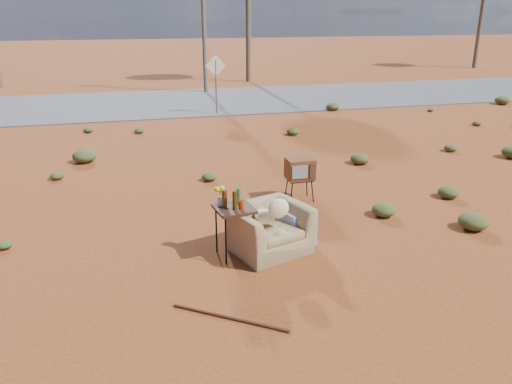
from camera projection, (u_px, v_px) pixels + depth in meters
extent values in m
plane|color=brown|center=(265.00, 263.00, 7.73)|extent=(140.00, 140.00, 0.00)
cube|color=#565659|center=(169.00, 102.00, 21.35)|extent=(140.00, 7.00, 0.04)
imported|color=#91784F|center=(268.00, 222.00, 7.94)|extent=(1.36, 1.10, 1.03)
ellipsoid|color=#F7DB97|center=(264.00, 217.00, 7.92)|extent=(0.37, 0.37, 0.22)
ellipsoid|color=#F7DB97|center=(279.00, 209.00, 7.71)|extent=(0.33, 0.16, 0.33)
cube|color=navy|center=(292.00, 224.00, 8.38)|extent=(0.71, 0.88, 0.60)
cube|color=black|center=(300.00, 179.00, 10.18)|extent=(0.49, 0.38, 0.03)
cylinder|color=black|center=(291.00, 193.00, 10.05)|extent=(0.02, 0.02, 0.44)
cylinder|color=black|center=(312.00, 191.00, 10.15)|extent=(0.02, 0.02, 0.44)
cylinder|color=black|center=(286.00, 188.00, 10.36)|extent=(0.02, 0.02, 0.44)
cylinder|color=black|center=(307.00, 186.00, 10.47)|extent=(0.02, 0.02, 0.44)
cube|color=brown|center=(300.00, 169.00, 10.11)|extent=(0.56, 0.43, 0.43)
cube|color=gray|center=(300.00, 172.00, 9.88)|extent=(0.33, 0.03, 0.27)
cube|color=#472D19|center=(313.00, 171.00, 9.94)|extent=(0.12, 0.02, 0.30)
cube|color=#321C12|center=(234.00, 209.00, 7.70)|extent=(0.64, 0.64, 0.05)
cylinder|color=black|center=(226.00, 241.00, 7.55)|extent=(0.03, 0.03, 0.80)
cylinder|color=black|center=(254.00, 236.00, 7.72)|extent=(0.03, 0.03, 0.80)
cylinder|color=black|center=(216.00, 229.00, 7.95)|extent=(0.03, 0.03, 0.80)
cylinder|color=black|center=(243.00, 225.00, 8.12)|extent=(0.03, 0.03, 0.80)
cylinder|color=#43240B|center=(225.00, 199.00, 7.64)|extent=(0.08, 0.08, 0.30)
cylinder|color=#43240B|center=(235.00, 200.00, 7.55)|extent=(0.08, 0.08, 0.32)
cylinder|color=#265A2A|center=(238.00, 196.00, 7.78)|extent=(0.07, 0.07, 0.27)
cylinder|color=#BC310F|center=(241.00, 205.00, 7.59)|extent=(0.07, 0.07, 0.15)
cylinder|color=silver|center=(220.00, 201.00, 7.75)|extent=(0.09, 0.09, 0.16)
ellipsoid|color=yellow|center=(220.00, 190.00, 7.69)|extent=(0.18, 0.18, 0.14)
cylinder|color=#4F2515|center=(229.00, 318.00, 6.30)|extent=(1.31, 0.97, 0.04)
cylinder|color=brown|center=(216.00, 88.00, 18.66)|extent=(0.06, 0.06, 2.00)
cube|color=silver|center=(216.00, 66.00, 18.38)|extent=(0.78, 0.04, 0.78)
cylinder|color=brown|center=(248.00, 15.00, 26.83)|extent=(0.28, 0.28, 7.00)
cylinder|color=brown|center=(481.00, 19.00, 33.74)|extent=(0.28, 0.28, 6.50)
cylinder|color=brown|center=(203.00, 4.00, 22.76)|extent=(0.20, 0.20, 8.00)
ellipsoid|color=#4B5424|center=(448.00, 192.00, 10.41)|extent=(0.44, 0.44, 0.24)
ellipsoid|color=#4B5424|center=(84.00, 156.00, 12.85)|extent=(0.60, 0.60, 0.33)
ellipsoid|color=#4B5424|center=(451.00, 148.00, 13.88)|extent=(0.36, 0.36, 0.20)
ellipsoid|color=#4B5424|center=(293.00, 132.00, 15.73)|extent=(0.40, 0.40, 0.22)
ellipsoid|color=#4B5424|center=(139.00, 131.00, 15.97)|extent=(0.30, 0.30, 0.17)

